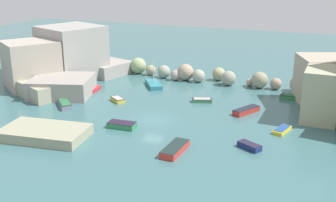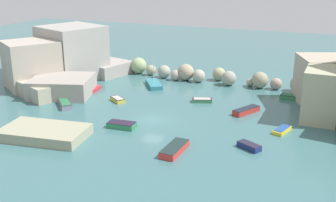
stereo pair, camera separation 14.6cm
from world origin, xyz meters
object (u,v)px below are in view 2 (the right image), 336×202
at_px(moored_boat_0, 249,146).
at_px(moored_boat_8, 296,98).
at_px(moored_boat_2, 154,84).
at_px(moored_boat_6, 65,104).
at_px(moored_boat_1, 15,131).
at_px(moored_boat_10, 202,100).
at_px(stone_dock, 44,133).
at_px(moored_boat_5, 246,111).
at_px(moored_boat_11, 282,130).
at_px(moored_boat_4, 174,149).
at_px(moored_boat_3, 122,125).
at_px(moored_boat_7, 91,90).
at_px(moored_boat_9, 118,99).

xyz_separation_m(moored_boat_0, moored_boat_8, (2.57, 19.18, 0.00)).
bearing_deg(moored_boat_8, moored_boat_2, 12.76).
distance_m(moored_boat_0, moored_boat_6, 26.38).
height_order(moored_boat_1, moored_boat_10, moored_boat_1).
bearing_deg(stone_dock, moored_boat_10, 56.87).
bearing_deg(moored_boat_8, moored_boat_5, 66.67).
height_order(moored_boat_2, moored_boat_5, moored_boat_2).
distance_m(moored_boat_2, moored_boat_11, 24.38).
bearing_deg(moored_boat_2, moored_boat_4, -5.84).
xyz_separation_m(moored_boat_3, moored_boat_8, (17.70, 19.01, -0.03)).
xyz_separation_m(moored_boat_7, moored_boat_9, (6.05, -2.62, 0.03)).
relative_size(stone_dock, moored_boat_0, 3.42).
bearing_deg(moored_boat_5, moored_boat_10, 99.32).
xyz_separation_m(stone_dock, moored_boat_5, (18.91, 16.52, -0.22)).
bearing_deg(moored_boat_8, moored_boat_0, 91.19).
bearing_deg(moored_boat_6, moored_boat_7, 138.88).
bearing_deg(moored_boat_3, stone_dock, -141.88).
relative_size(moored_boat_5, moored_boat_6, 1.05).
bearing_deg(moored_boat_10, moored_boat_5, -38.32).
relative_size(moored_boat_2, moored_boat_5, 1.23).
bearing_deg(moored_boat_1, moored_boat_5, -155.50).
bearing_deg(moored_boat_10, moored_boat_1, -150.21).
height_order(moored_boat_6, moored_boat_11, moored_boat_6).
distance_m(moored_boat_5, moored_boat_10, 7.05).
distance_m(moored_boat_6, moored_boat_8, 32.31).
bearing_deg(moored_boat_11, moored_boat_0, 173.12).
distance_m(moored_boat_2, moored_boat_4, 24.54).
relative_size(moored_boat_1, moored_boat_7, 0.81).
distance_m(moored_boat_9, moored_boat_10, 11.85).
distance_m(moored_boat_1, moored_boat_8, 37.74).
bearing_deg(moored_boat_4, moored_boat_10, 10.44).
xyz_separation_m(moored_boat_4, moored_boat_11, (9.40, 9.76, -0.11)).
bearing_deg(moored_boat_4, moored_boat_8, -20.54).
distance_m(moored_boat_0, moored_boat_3, 15.13).
bearing_deg(moored_boat_7, stone_dock, 11.74).
distance_m(moored_boat_6, moored_boat_11, 28.62).
distance_m(moored_boat_1, moored_boat_6, 10.33).
relative_size(moored_boat_3, moored_boat_4, 0.77).
relative_size(moored_boat_0, moored_boat_9, 1.01).
bearing_deg(moored_boat_3, moored_boat_4, -29.23).
relative_size(stone_dock, moored_boat_10, 3.12).
relative_size(moored_boat_1, moored_boat_3, 0.99).
xyz_separation_m(moored_boat_1, moored_boat_5, (22.74, 16.94, 0.02)).
xyz_separation_m(moored_boat_5, moored_boat_9, (-17.74, -2.11, -0.06)).
xyz_separation_m(moored_boat_8, moored_boat_10, (-11.96, -6.18, -0.04)).
xyz_separation_m(moored_boat_10, moored_boat_11, (11.89, -6.93, -0.04)).
relative_size(moored_boat_0, moored_boat_8, 0.62).
distance_m(moored_boat_5, moored_boat_11, 7.03).
xyz_separation_m(stone_dock, moored_boat_10, (12.21, 18.71, -0.30)).
bearing_deg(moored_boat_3, moored_boat_8, 42.89).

